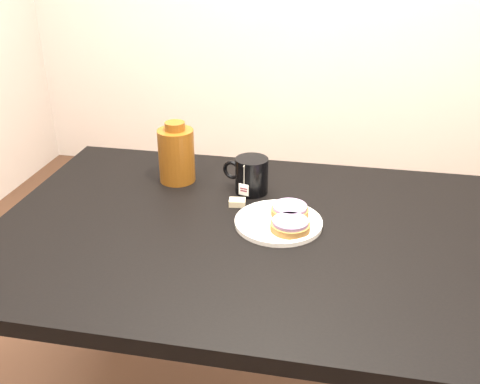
# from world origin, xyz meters

# --- Properties ---
(table) EXTENTS (1.40, 0.90, 0.75)m
(table) POSITION_xyz_m (0.00, 0.00, 0.67)
(table) COLOR black
(table) RESTS_ON ground_plane
(plate) EXTENTS (0.23, 0.23, 0.02)m
(plate) POSITION_xyz_m (0.03, 0.03, 0.76)
(plate) COLOR white
(plate) RESTS_ON table
(bagel_back) EXTENTS (0.10, 0.10, 0.03)m
(bagel_back) POSITION_xyz_m (0.06, 0.07, 0.78)
(bagel_back) COLOR brown
(bagel_back) RESTS_ON plate
(bagel_front) EXTENTS (0.14, 0.14, 0.03)m
(bagel_front) POSITION_xyz_m (0.07, -0.01, 0.78)
(bagel_front) COLOR brown
(bagel_front) RESTS_ON plate
(mug) EXTENTS (0.15, 0.12, 0.11)m
(mug) POSITION_xyz_m (-0.07, 0.21, 0.80)
(mug) COLOR black
(mug) RESTS_ON table
(teabag_pouch) EXTENTS (0.05, 0.04, 0.02)m
(teabag_pouch) POSITION_xyz_m (-0.09, 0.11, 0.76)
(teabag_pouch) COLOR #C6B793
(teabag_pouch) RESTS_ON table
(bagel_package) EXTENTS (0.14, 0.14, 0.19)m
(bagel_package) POSITION_xyz_m (-0.30, 0.24, 0.83)
(bagel_package) COLOR #552A0B
(bagel_package) RESTS_ON table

